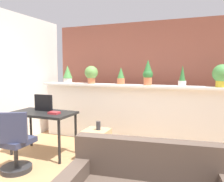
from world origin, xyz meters
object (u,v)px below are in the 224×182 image
object	(u,v)px
vase_on_shelf	(98,126)
potted_plant_3	(148,73)
potted_plant_0	(68,74)
potted_plant_2	(121,76)
side_cube_shelf	(96,145)
potted_plant_5	(222,75)
tv_monitor	(43,103)
potted_plant_4	(182,77)
potted_plant_1	(91,74)
office_chair	(14,147)
book_on_desk	(54,113)
desk	(43,117)

from	to	relation	value
vase_on_shelf	potted_plant_3	bearing A→B (deg)	56.94
potted_plant_0	vase_on_shelf	distance (m)	1.69
potted_plant_2	side_cube_shelf	size ratio (longest dim) A/B	0.69
potted_plant_0	potted_plant_5	distance (m)	3.03
tv_monitor	side_cube_shelf	xyz separation A→B (m)	(1.01, 0.04, -0.65)
potted_plant_4	vase_on_shelf	size ratio (longest dim) A/B	2.69
potted_plant_5	vase_on_shelf	size ratio (longest dim) A/B	2.77
potted_plant_1	office_chair	size ratio (longest dim) A/B	0.41
potted_plant_3	tv_monitor	bearing A→B (deg)	-149.01
potted_plant_1	potted_plant_5	xyz separation A→B (m)	(2.47, 0.04, 0.00)
office_chair	book_on_desk	world-z (taller)	office_chair
potted_plant_2	potted_plant_4	size ratio (longest dim) A/B	0.91
potted_plant_5	potted_plant_0	bearing A→B (deg)	-178.85
potted_plant_1	potted_plant_3	bearing A→B (deg)	-0.98
potted_plant_5	side_cube_shelf	xyz separation A→B (m)	(-1.90, -1.01, -1.15)
potted_plant_0	vase_on_shelf	world-z (taller)	potted_plant_0
vase_on_shelf	potted_plant_2	bearing A→B (deg)	87.55
potted_plant_1	vase_on_shelf	xyz separation A→B (m)	(0.60, -0.95, -0.82)
potted_plant_0	vase_on_shelf	size ratio (longest dim) A/B	2.71
potted_plant_5	tv_monitor	distance (m)	3.13
tv_monitor	vase_on_shelf	size ratio (longest dim) A/B	2.56
desk	side_cube_shelf	size ratio (longest dim) A/B	2.20
tv_monitor	office_chair	size ratio (longest dim) A/B	0.40
potted_plant_2	potted_plant_3	distance (m)	0.57
vase_on_shelf	potted_plant_1	bearing A→B (deg)	122.31
potted_plant_0	office_chair	distance (m)	2.08
potted_plant_1	book_on_desk	distance (m)	1.32
potted_plant_1	vase_on_shelf	bearing A→B (deg)	-57.69
office_chair	potted_plant_4	bearing A→B (deg)	40.69
potted_plant_2	office_chair	bearing A→B (deg)	-117.17
vase_on_shelf	book_on_desk	size ratio (longest dim) A/B	0.81
potted_plant_2	vase_on_shelf	xyz separation A→B (m)	(-0.04, -0.99, -0.78)
potted_plant_5	tv_monitor	xyz separation A→B (m)	(-2.91, -1.05, -0.50)
potted_plant_2	potted_plant_3	bearing A→B (deg)	-6.31
potted_plant_1	side_cube_shelf	size ratio (longest dim) A/B	0.74
tv_monitor	side_cube_shelf	world-z (taller)	tv_monitor
desk	vase_on_shelf	distance (m)	1.01
potted_plant_2	book_on_desk	xyz separation A→B (m)	(-0.75, -1.19, -0.58)
potted_plant_4	tv_monitor	distance (m)	2.53
potted_plant_2	desk	world-z (taller)	potted_plant_2
potted_plant_4	book_on_desk	size ratio (longest dim) A/B	2.18
desk	vase_on_shelf	size ratio (longest dim) A/B	7.81
potted_plant_1	desk	xyz separation A→B (m)	(-0.40, -1.09, -0.73)
desk	tv_monitor	distance (m)	0.25
potted_plant_2	tv_monitor	distance (m)	1.57
potted_plant_0	potted_plant_5	bearing A→B (deg)	1.15
potted_plant_5	office_chair	xyz separation A→B (m)	(-2.79, -1.87, -1.01)
tv_monitor	book_on_desk	xyz separation A→B (m)	(0.33, -0.14, -0.13)
book_on_desk	tv_monitor	bearing A→B (deg)	156.49
potted_plant_0	vase_on_shelf	xyz separation A→B (m)	(1.16, -0.92, -0.81)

